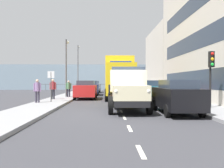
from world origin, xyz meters
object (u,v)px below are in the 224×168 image
at_px(car_teal_kerbside_1, 153,91).
at_px(pedestrian_in_dark_coat, 69,87).
at_px(car_grey_oppositeside_2, 94,86).
at_px(car_red_oppositeside_0, 86,89).
at_px(pedestrian_couple_b, 37,89).
at_px(lamp_post_far, 78,64).
at_px(car_maroon_kerbside_2, 142,89).
at_px(truck_vintage_cream, 128,90).
at_px(car_navy_oppositeside_1, 91,88).
at_px(lorry_cargo_yellow, 119,77).
at_px(lamp_post_promenade, 66,62).
at_px(car_black_kerbside_near, 176,96).
at_px(street_sign, 51,81).
at_px(traffic_light_near, 211,67).
at_px(pedestrian_with_bag, 53,87).

distance_m(car_teal_kerbside_1, pedestrian_in_dark_coat, 8.73).
bearing_deg(pedestrian_in_dark_coat, car_grey_oppositeside_2, -98.27).
distance_m(car_red_oppositeside_0, pedestrian_in_dark_coat, 2.01).
height_order(pedestrian_couple_b, lamp_post_far, lamp_post_far).
bearing_deg(car_teal_kerbside_1, car_maroon_kerbside_2, -90.00).
bearing_deg(pedestrian_in_dark_coat, car_maroon_kerbside_2, -172.98).
relative_size(truck_vintage_cream, car_grey_oppositeside_2, 1.34).
distance_m(car_teal_kerbside_1, car_navy_oppositeside_1, 11.66).
xyz_separation_m(car_red_oppositeside_0, car_grey_oppositeside_2, (0.00, -13.07, 0.00)).
bearing_deg(lamp_post_far, lorry_cargo_yellow, 112.35).
relative_size(car_teal_kerbside_1, car_maroon_kerbside_2, 1.11).
height_order(lorry_cargo_yellow, pedestrian_in_dark_coat, lorry_cargo_yellow).
relative_size(lorry_cargo_yellow, lamp_post_promenade, 1.46).
bearing_deg(pedestrian_in_dark_coat, car_teal_kerbside_1, 146.04).
xyz_separation_m(car_black_kerbside_near, car_grey_oppositeside_2, (5.48, -23.03, 0.00)).
relative_size(car_maroon_kerbside_2, street_sign, 1.70).
bearing_deg(lamp_post_far, car_navy_oppositeside_1, 108.74).
distance_m(truck_vintage_cream, car_black_kerbside_near, 2.64).
relative_size(car_black_kerbside_near, traffic_light_near, 1.34).
distance_m(lorry_cargo_yellow, car_navy_oppositeside_1, 7.05).
distance_m(car_teal_kerbside_1, traffic_light_near, 5.49).
height_order(car_black_kerbside_near, car_red_oppositeside_0, same).
distance_m(traffic_light_near, lamp_post_far, 24.24).
bearing_deg(car_maroon_kerbside_2, lamp_post_far, -55.65).
bearing_deg(pedestrian_with_bag, lamp_post_far, -90.93).
xyz_separation_m(traffic_light_near, lamp_post_far, (10.23, -21.91, 1.76)).
bearing_deg(car_maroon_kerbside_2, street_sign, 39.06).
relative_size(truck_vintage_cream, traffic_light_near, 1.76).
distance_m(truck_vintage_cream, lamp_post_far, 23.02).
distance_m(car_red_oppositeside_0, car_grey_oppositeside_2, 13.07).
bearing_deg(car_maroon_kerbside_2, pedestrian_in_dark_coat, 7.02).
height_order(car_teal_kerbside_1, car_grey_oppositeside_2, same).
height_order(lorry_cargo_yellow, pedestrian_with_bag, lorry_cargo_yellow).
bearing_deg(car_maroon_kerbside_2, lorry_cargo_yellow, 35.46).
distance_m(car_teal_kerbside_1, pedestrian_couple_b, 8.54).
bearing_deg(lorry_cargo_yellow, car_maroon_kerbside_2, -144.54).
xyz_separation_m(car_black_kerbside_near, pedestrian_in_dark_coat, (7.24, -10.91, 0.17)).
xyz_separation_m(car_red_oppositeside_0, car_navy_oppositeside_1, (0.00, -6.37, 0.00)).
relative_size(car_maroon_kerbside_2, traffic_light_near, 1.20).
height_order(car_grey_oppositeside_2, pedestrian_in_dark_coat, pedestrian_in_dark_coat).
xyz_separation_m(car_teal_kerbside_1, street_sign, (7.67, 0.45, 0.79)).
distance_m(car_teal_kerbside_1, lamp_post_promenade, 9.66).
height_order(car_grey_oppositeside_2, pedestrian_couple_b, pedestrian_couple_b).
height_order(pedestrian_with_bag, traffic_light_near, traffic_light_near).
relative_size(lamp_post_promenade, street_sign, 2.51).
bearing_deg(pedestrian_with_bag, car_grey_oppositeside_2, -99.83).
distance_m(car_navy_oppositeside_1, pedestrian_in_dark_coat, 5.70).
height_order(truck_vintage_cream, pedestrian_with_bag, truck_vintage_cream).
bearing_deg(car_red_oppositeside_0, traffic_light_near, 132.49).
distance_m(car_red_oppositeside_0, pedestrian_couple_b, 5.95).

